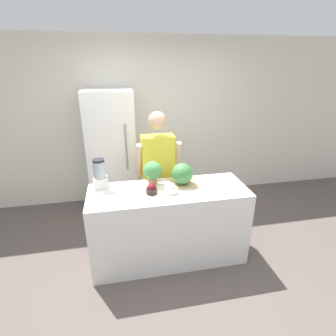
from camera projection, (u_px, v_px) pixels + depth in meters
The scene contains 11 objects.
ground_plane at pixel (174, 274), 2.95m from camera, with size 14.00×14.00×0.00m, color #564C47.
wall_back at pixel (149, 122), 4.25m from camera, with size 8.00×0.06×2.60m.
counter_island at pixel (169, 224), 3.07m from camera, with size 1.77×0.65×0.90m.
refrigerator at pixel (112, 153), 3.95m from camera, with size 0.69×0.65×1.87m.
person at pixel (158, 174), 3.42m from camera, with size 0.55×0.27×1.67m.
cutting_board at pixel (184, 183), 3.05m from camera, with size 0.36×0.30×0.01m.
watermelon at pixel (182, 174), 2.98m from camera, with size 0.24×0.24×0.24m.
bowl_cherries at pixel (152, 189), 2.81m from camera, with size 0.12×0.12×0.11m.
bowl_cream at pixel (171, 189), 2.82m from camera, with size 0.14×0.14×0.10m.
blender at pixel (100, 174), 2.91m from camera, with size 0.15×0.15×0.34m.
potted_plant at pixel (153, 172), 2.97m from camera, with size 0.21×0.21×0.28m.
Camera 1 is at (-0.51, -2.22, 2.23)m, focal length 28.00 mm.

